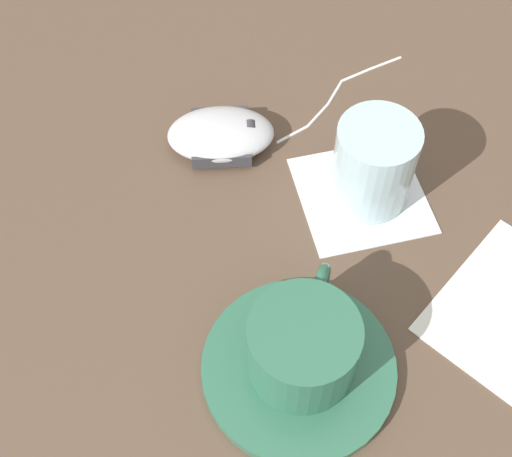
{
  "coord_description": "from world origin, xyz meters",
  "views": [
    {
      "loc": [
        -0.3,
        0.14,
        0.55
      ],
      "look_at": [
        0.02,
        0.05,
        0.03
      ],
      "focal_mm": 50.0,
      "sensor_mm": 36.0,
      "label": 1
    }
  ],
  "objects_px": {
    "drinking_glass": "(374,164)",
    "saucer": "(299,368)",
    "computer_mouse": "(221,134)",
    "coffee_cup": "(304,345)"
  },
  "relations": [
    {
      "from": "drinking_glass",
      "to": "saucer",
      "type": "bearing_deg",
      "value": 142.85
    },
    {
      "from": "computer_mouse",
      "to": "coffee_cup",
      "type": "bearing_deg",
      "value": -178.46
    },
    {
      "from": "saucer",
      "to": "computer_mouse",
      "type": "relative_size",
      "value": 1.36
    },
    {
      "from": "saucer",
      "to": "coffee_cup",
      "type": "distance_m",
      "value": 0.04
    },
    {
      "from": "computer_mouse",
      "to": "drinking_glass",
      "type": "distance_m",
      "value": 0.15
    },
    {
      "from": "coffee_cup",
      "to": "computer_mouse",
      "type": "height_order",
      "value": "coffee_cup"
    },
    {
      "from": "coffee_cup",
      "to": "drinking_glass",
      "type": "xyz_separation_m",
      "value": [
        0.15,
        -0.11,
        0.0
      ]
    },
    {
      "from": "saucer",
      "to": "coffee_cup",
      "type": "xyz_separation_m",
      "value": [
        0.0,
        -0.0,
        0.04
      ]
    },
    {
      "from": "saucer",
      "to": "coffee_cup",
      "type": "height_order",
      "value": "coffee_cup"
    },
    {
      "from": "saucer",
      "to": "computer_mouse",
      "type": "height_order",
      "value": "computer_mouse"
    }
  ]
}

